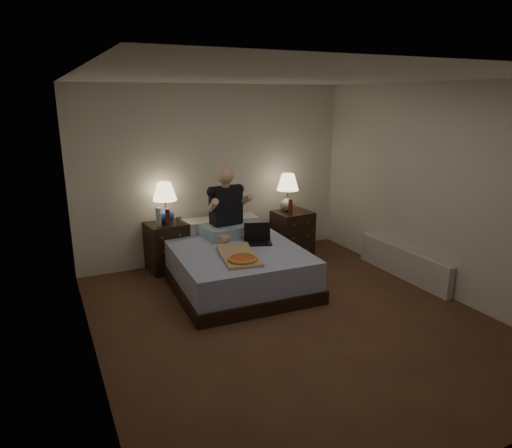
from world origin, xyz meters
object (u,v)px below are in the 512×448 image
pizza_box (242,260)px  radiator (403,263)px  nightstand_right (292,234)px  lamp_right (288,193)px  water_bottle (159,217)px  nightstand_left (167,247)px  person (228,203)px  beer_bottle_right (290,207)px  lamp_left (165,203)px  soda_can (179,220)px  beer_bottle_left (168,218)px  bed (233,264)px  laptop (258,235)px

pizza_box → radiator: size_ratio=0.47×
nightstand_right → lamp_right: (-0.05, 0.08, 0.62)m
water_bottle → lamp_right: bearing=-1.6°
radiator → nightstand_left: bearing=149.2°
nightstand_right → person: person is taller
water_bottle → beer_bottle_right: (1.86, -0.26, -0.00)m
nightstand_right → radiator: size_ratio=0.42×
nightstand_left → lamp_left: lamp_left is taller
nightstand_left → nightstand_right: (1.86, -0.23, 0.00)m
soda_can → beer_bottle_left: size_ratio=0.43×
beer_bottle_right → radiator: beer_bottle_right is taller
soda_can → beer_bottle_left: beer_bottle_left is taller
beer_bottle_right → pizza_box: 1.69m
nightstand_right → lamp_left: bearing=168.1°
beer_bottle_left → soda_can: bearing=20.7°
nightstand_right → water_bottle: bearing=171.5°
soda_can → nightstand_right: bearing=-5.0°
soda_can → lamp_left: bearing=151.6°
beer_bottle_left → pizza_box: beer_bottle_left is taller
beer_bottle_left → lamp_right: bearing=-0.2°
beer_bottle_right → water_bottle: bearing=172.1°
nightstand_left → person: size_ratio=0.72×
lamp_right → beer_bottle_right: lamp_right is taller
nightstand_right → lamp_left: size_ratio=1.21×
lamp_right → nightstand_right: bearing=-59.4°
bed → nightstand_left: (-0.64, 0.83, 0.08)m
lamp_left → laptop: bearing=-43.3°
soda_can → pizza_box: bearing=-76.6°
lamp_left → water_bottle: size_ratio=2.24×
soda_can → beer_bottle_right: bearing=-9.9°
nightstand_right → laptop: size_ratio=2.00×
bed → pizza_box: bearing=-100.9°
lamp_left → lamp_right: bearing=-4.9°
nightstand_left → lamp_right: bearing=-11.1°
water_bottle → soda_can: size_ratio=2.50×
nightstand_left → lamp_right: 1.92m
beer_bottle_right → lamp_left: bearing=168.3°
bed → pizza_box: (-0.15, -0.63, 0.29)m
nightstand_right → soda_can: bearing=170.3°
beer_bottle_left → radiator: (2.74, -1.49, -0.58)m
nightstand_right → beer_bottle_left: (-1.86, 0.09, 0.44)m
beer_bottle_right → laptop: bearing=-145.4°
water_bottle → beer_bottle_left: water_bottle is taller
beer_bottle_left → pizza_box: (0.49, -1.31, -0.24)m
bed → radiator: bed is taller
nightstand_right → person: size_ratio=0.73×
soda_can → person: person is taller
nightstand_right → pizza_box: size_ratio=0.89×
lamp_right → laptop: bearing=-138.7°
radiator → laptop: bearing=157.6°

